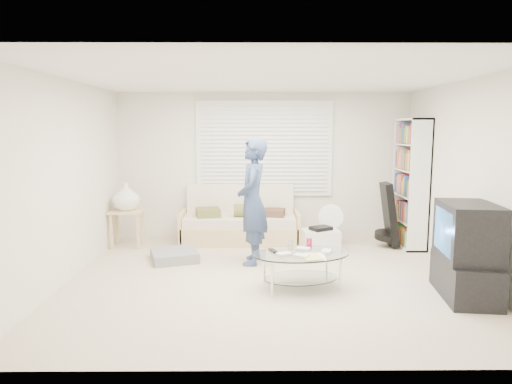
{
  "coord_description": "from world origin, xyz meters",
  "views": [
    {
      "loc": [
        -0.2,
        -5.61,
        1.89
      ],
      "look_at": [
        -0.16,
        0.3,
        1.07
      ],
      "focal_mm": 32.0,
      "sensor_mm": 36.0,
      "label": 1
    }
  ],
  "objects_px": {
    "futon_sofa": "(240,224)",
    "tv_unit": "(467,252)",
    "bookshelf": "(410,183)",
    "coffee_table": "(302,260)"
  },
  "relations": [
    {
      "from": "tv_unit",
      "to": "coffee_table",
      "type": "bearing_deg",
      "value": 170.76
    },
    {
      "from": "futon_sofa",
      "to": "bookshelf",
      "type": "height_order",
      "value": "bookshelf"
    },
    {
      "from": "futon_sofa",
      "to": "tv_unit",
      "type": "relative_size",
      "value": 1.82
    },
    {
      "from": "coffee_table",
      "to": "bookshelf",
      "type": "bearing_deg",
      "value": 45.62
    },
    {
      "from": "tv_unit",
      "to": "coffee_table",
      "type": "distance_m",
      "value": 1.85
    },
    {
      "from": "futon_sofa",
      "to": "coffee_table",
      "type": "bearing_deg",
      "value": -70.6
    },
    {
      "from": "tv_unit",
      "to": "coffee_table",
      "type": "xyz_separation_m",
      "value": [
        -1.82,
        0.3,
        -0.17
      ]
    },
    {
      "from": "futon_sofa",
      "to": "bookshelf",
      "type": "relative_size",
      "value": 0.95
    },
    {
      "from": "coffee_table",
      "to": "tv_unit",
      "type": "bearing_deg",
      "value": -9.24
    },
    {
      "from": "bookshelf",
      "to": "tv_unit",
      "type": "bearing_deg",
      "value": -93.13
    }
  ]
}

